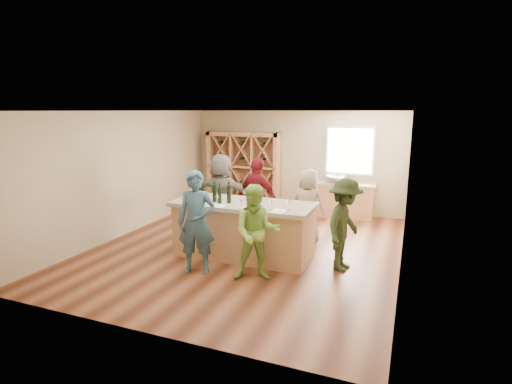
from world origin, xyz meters
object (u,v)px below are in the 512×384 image
(wine_bottle_d, at_px, (220,196))
(person_far_mid, at_px, (258,198))
(wine_bottle_b, at_px, (203,194))
(sink, at_px, (336,179))
(person_far_left, at_px, (222,193))
(person_far_right, at_px, (308,206))
(tasting_counter_base, at_px, (243,231))
(person_server, at_px, (344,225))
(person_near_left, at_px, (196,222))
(person_near_right, at_px, (257,233))
(wine_bottle_c, at_px, (215,194))
(wine_bottle_e, at_px, (229,194))
(wine_rack, at_px, (244,170))
(wine_bottle_a, at_px, (199,192))

(wine_bottle_d, distance_m, person_far_mid, 1.49)
(wine_bottle_b, bearing_deg, sink, 64.74)
(wine_bottle_b, bearing_deg, person_far_left, 103.27)
(person_far_right, bearing_deg, tasting_counter_base, 63.15)
(person_server, bearing_deg, person_far_right, 48.81)
(wine_bottle_b, xyz_separation_m, person_near_left, (0.30, -0.79, -0.33))
(person_near_right, distance_m, person_server, 1.60)
(sink, xyz_separation_m, person_near_right, (-0.45, -4.61, -0.20))
(wine_bottle_b, bearing_deg, person_near_right, -26.67)
(wine_bottle_c, distance_m, wine_bottle_d, 0.19)
(person_far_right, bearing_deg, person_server, 137.40)
(wine_bottle_e, bearing_deg, wine_bottle_c, -177.75)
(wine_bottle_b, height_order, person_far_left, person_far_left)
(tasting_counter_base, bearing_deg, person_far_left, 130.29)
(wine_rack, relative_size, wine_bottle_d, 7.18)
(wine_bottle_a, bearing_deg, person_near_left, -63.25)
(sink, xyz_separation_m, person_far_right, (-0.14, -2.41, -0.21))
(wine_bottle_a, height_order, wine_bottle_b, wine_bottle_b)
(person_far_right, height_order, person_far_left, person_far_left)
(wine_bottle_c, xyz_separation_m, wine_bottle_e, (0.30, 0.01, 0.01))
(wine_bottle_e, bearing_deg, person_far_mid, 86.92)
(wine_bottle_d, distance_m, wine_bottle_e, 0.18)
(sink, height_order, person_near_left, person_near_left)
(sink, height_order, wine_bottle_b, wine_bottle_b)
(wine_bottle_a, bearing_deg, wine_bottle_b, -34.15)
(person_near_right, bearing_deg, person_far_right, 60.91)
(wine_bottle_c, bearing_deg, tasting_counter_base, 15.17)
(person_near_left, bearing_deg, wine_bottle_b, 94.51)
(wine_bottle_c, relative_size, wine_bottle_d, 1.04)
(wine_bottle_a, height_order, wine_bottle_d, wine_bottle_d)
(wine_bottle_b, bearing_deg, wine_bottle_a, 145.85)
(sink, relative_size, person_near_left, 0.30)
(wine_bottle_c, height_order, person_far_left, person_far_left)
(sink, xyz_separation_m, person_near_left, (-1.54, -4.70, -0.11))
(wine_bottle_a, xyz_separation_m, person_far_mid, (0.73, 1.31, -0.33))
(wine_rack, height_order, person_near_left, wine_rack)
(person_far_left, bearing_deg, wine_rack, -77.17)
(wine_bottle_b, xyz_separation_m, wine_bottle_d, (0.38, -0.04, 0.00))
(person_near_right, xyz_separation_m, person_far_left, (-1.75, 2.23, 0.11))
(wine_bottle_a, xyz_separation_m, person_near_left, (0.44, -0.88, -0.33))
(person_far_right, bearing_deg, person_near_right, 91.34)
(wine_bottle_a, distance_m, wine_bottle_c, 0.37)
(person_server, bearing_deg, wine_bottle_c, 105.02)
(wine_bottle_d, relative_size, person_far_left, 0.17)
(wine_bottle_e, distance_m, person_near_left, 0.96)
(sink, distance_m, tasting_counter_base, 3.89)
(tasting_counter_base, relative_size, wine_bottle_d, 8.49)
(wine_rack, bearing_deg, person_near_right, -64.36)
(person_server, distance_m, person_far_left, 3.30)
(wine_bottle_e, relative_size, person_far_right, 0.21)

